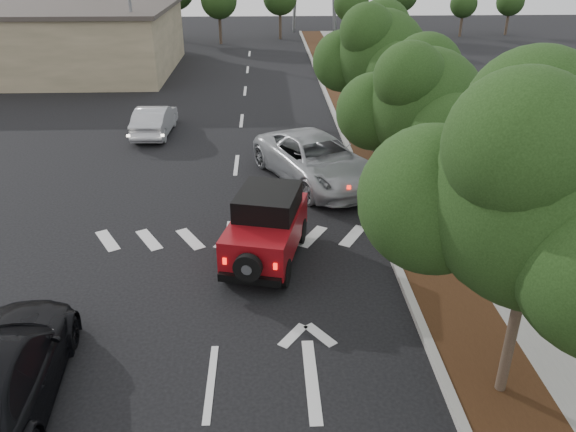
{
  "coord_description": "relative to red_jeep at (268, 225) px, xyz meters",
  "views": [
    {
      "loc": [
        1.18,
        -8.56,
        7.86
      ],
      "look_at": [
        1.65,
        3.0,
        2.17
      ],
      "focal_mm": 35.0,
      "sensor_mm": 36.0,
      "label": 1
    }
  ],
  "objects": [
    {
      "name": "ground",
      "position": [
        -1.18,
        -4.91,
        -0.98
      ],
      "size": [
        120.0,
        120.0,
        0.0
      ],
      "primitive_type": "plane",
      "color": "black",
      "rests_on": "ground"
    },
    {
      "name": "curb",
      "position": [
        3.42,
        7.09,
        -0.9
      ],
      "size": [
        0.2,
        70.0,
        0.15
      ],
      "primitive_type": "cube",
      "color": "#9E9B93",
      "rests_on": "ground"
    },
    {
      "name": "planting_strip",
      "position": [
        4.42,
        7.09,
        -0.92
      ],
      "size": [
        1.8,
        70.0,
        0.12
      ],
      "primitive_type": "cube",
      "color": "black",
      "rests_on": "ground"
    },
    {
      "name": "sidewalk",
      "position": [
        6.32,
        7.09,
        -0.92
      ],
      "size": [
        2.0,
        70.0,
        0.12
      ],
      "primitive_type": "cube",
      "color": "gray",
      "rests_on": "ground"
    },
    {
      "name": "hedge",
      "position": [
        7.72,
        7.09,
        -0.58
      ],
      "size": [
        0.8,
        70.0,
        0.8
      ],
      "primitive_type": "cube",
      "color": "black",
      "rests_on": "ground"
    },
    {
      "name": "commercial_building",
      "position": [
        -17.18,
        25.09,
        1.02
      ],
      "size": [
        22.0,
        12.0,
        4.0
      ],
      "primitive_type": "cube",
      "color": "#807658",
      "rests_on": "ground"
    },
    {
      "name": "transmission_tower",
      "position": [
        4.82,
        43.09,
        -0.98
      ],
      "size": [
        7.0,
        4.0,
        28.0
      ],
      "primitive_type": null,
      "color": "slate",
      "rests_on": "ground"
    },
    {
      "name": "street_tree_near",
      "position": [
        4.42,
        -5.41,
        -0.98
      ],
      "size": [
        3.8,
        3.8,
        5.92
      ],
      "primitive_type": null,
      "color": "black",
      "rests_on": "ground"
    },
    {
      "name": "street_tree_mid",
      "position": [
        4.42,
        1.59,
        -0.98
      ],
      "size": [
        3.2,
        3.2,
        5.32
      ],
      "primitive_type": null,
      "color": "black",
      "rests_on": "ground"
    },
    {
      "name": "street_tree_far",
      "position": [
        4.42,
        8.09,
        -0.98
      ],
      "size": [
        3.4,
        3.4,
        5.62
      ],
      "primitive_type": null,
      "color": "black",
      "rests_on": "ground"
    },
    {
      "name": "light_pole_a",
      "position": [
        -7.68,
        21.09,
        -0.98
      ],
      "size": [
        2.0,
        0.22,
        9.0
      ],
      "primitive_type": null,
      "color": "slate",
      "rests_on": "ground"
    },
    {
      "name": "light_pole_b",
      "position": [
        -8.68,
        33.09,
        -0.98
      ],
      "size": [
        2.0,
        0.22,
        9.0
      ],
      "primitive_type": null,
      "color": "slate",
      "rests_on": "ground"
    },
    {
      "name": "red_jeep",
      "position": [
        0.0,
        0.0,
        0.0
      ],
      "size": [
        2.42,
        3.93,
        1.93
      ],
      "rotation": [
        0.0,
        0.0,
        -0.24
      ],
      "color": "black",
      "rests_on": "ground"
    },
    {
      "name": "silver_suv_ahead",
      "position": [
        1.8,
        5.36,
        -0.16
      ],
      "size": [
        4.92,
        6.5,
        1.64
      ],
      "primitive_type": "imported",
      "rotation": [
        0.0,
        0.0,
        0.43
      ],
      "color": "#A3A6AA",
      "rests_on": "ground"
    },
    {
      "name": "silver_sedan_oncoming",
      "position": [
        -4.97,
        11.13,
        -0.33
      ],
      "size": [
        1.51,
        4.01,
        1.31
      ],
      "primitive_type": "imported",
      "rotation": [
        0.0,
        0.0,
        3.11
      ],
      "color": "#B7B8BF",
      "rests_on": "ground"
    },
    {
      "name": "parked_suv",
      "position": [
        -10.78,
        21.67,
        -0.23
      ],
      "size": [
        4.65,
        2.56,
        1.5
      ],
      "primitive_type": "imported",
      "rotation": [
        0.0,
        0.0,
        1.38
      ],
      "color": "#B1B3B9",
      "rests_on": "ground"
    },
    {
      "name": "terracotta_planter",
      "position": [
        7.09,
        -2.57,
        -0.09
      ],
      "size": [
        0.75,
        0.75,
        1.32
      ],
      "rotation": [
        0.0,
        0.0,
        -0.11
      ],
      "color": "brown",
      "rests_on": "ground"
    }
  ]
}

